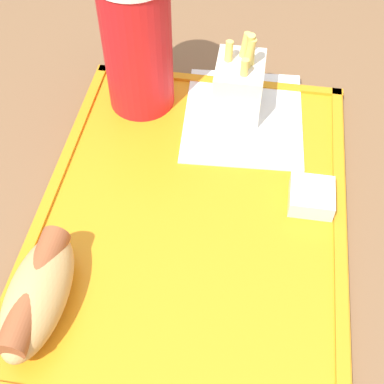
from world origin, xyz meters
The scene contains 7 objects.
dining_table centered at (0.00, 0.00, 0.36)m, with size 1.43×0.90×0.73m.
food_tray centered at (-0.05, 0.00, 0.73)m, with size 0.44×0.32×0.01m.
paper_napkin centered at (0.11, -0.04, 0.74)m, with size 0.18×0.15×0.00m.
soda_cup centered at (0.12, 0.09, 0.82)m, with size 0.08×0.08×0.20m.
hot_dog_far centered at (-0.18, 0.12, 0.76)m, with size 0.13×0.06×0.05m.
fries_carton centered at (0.12, -0.03, 0.77)m, with size 0.07×0.06×0.11m.
sauce_cup_mayo centered at (-0.02, -0.12, 0.75)m, with size 0.05×0.05×0.02m.
Camera 1 is at (-0.39, -0.05, 1.19)m, focal length 50.00 mm.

